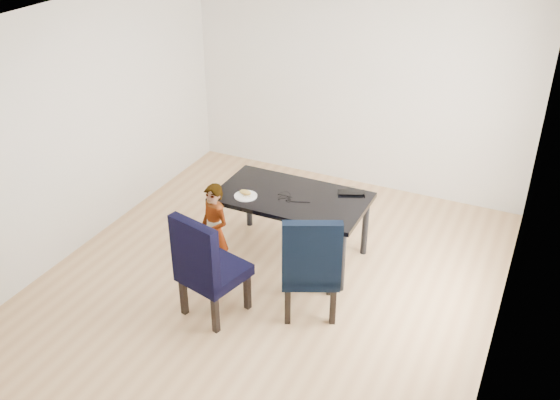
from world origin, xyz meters
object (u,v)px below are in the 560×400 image
at_px(chair_left, 214,264).
at_px(laptop, 351,191).
at_px(plate, 246,196).
at_px(dining_table, 292,226).
at_px(chair_right, 310,261).
at_px(child, 215,231).

distance_m(chair_left, laptop, 1.76).
bearing_deg(plate, chair_left, -79.99).
bearing_deg(dining_table, chair_left, -102.46).
bearing_deg(plate, dining_table, 27.00).
bearing_deg(dining_table, plate, -153.00).
height_order(chair_right, child, chair_right).
relative_size(dining_table, chair_left, 1.44).
xyz_separation_m(dining_table, chair_left, (-0.27, -1.20, 0.18)).
xyz_separation_m(child, plate, (0.14, 0.43, 0.23)).
bearing_deg(chair_left, chair_right, 41.39).
xyz_separation_m(chair_left, laptop, (0.80, 1.55, 0.20)).
bearing_deg(child, chair_left, -38.34).
bearing_deg(child, laptop, 63.60).
bearing_deg(child, dining_table, 70.02).
xyz_separation_m(dining_table, plate, (-0.44, -0.22, 0.38)).
bearing_deg(chair_right, plate, 125.65).
bearing_deg(dining_table, chair_right, -55.21).
xyz_separation_m(chair_left, child, (-0.32, 0.55, -0.03)).
bearing_deg(child, chair_right, 15.26).
relative_size(dining_table, plate, 6.57).
bearing_deg(laptop, dining_table, 9.20).
distance_m(dining_table, laptop, 0.75).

